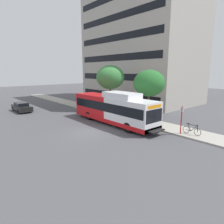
% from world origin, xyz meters
% --- Properties ---
extents(ground_plane, '(120.00, 120.00, 0.00)m').
position_xyz_m(ground_plane, '(0.00, 8.00, 0.00)').
color(ground_plane, '#4C4C51').
extents(sidewalk_curb, '(3.00, 56.00, 0.14)m').
position_xyz_m(sidewalk_curb, '(7.00, 6.00, 0.07)').
color(sidewalk_curb, '#A8A399').
rests_on(sidewalk_curb, ground).
extents(transit_bus, '(2.58, 12.25, 3.65)m').
position_xyz_m(transit_bus, '(3.89, 1.00, 1.70)').
color(transit_bus, white).
rests_on(transit_bus, ground).
extents(bus_stop_sign_pole, '(0.10, 0.36, 2.60)m').
position_xyz_m(bus_stop_sign_pole, '(5.96, -6.23, 1.65)').
color(bus_stop_sign_pole, red).
rests_on(bus_stop_sign_pole, sidewalk_curb).
extents(bicycle_parked, '(0.52, 1.76, 1.02)m').
position_xyz_m(bicycle_parked, '(6.52, -7.03, 0.56)').
color(bicycle_parked, black).
rests_on(bicycle_parked, sidewalk_curb).
extents(street_tree_near_stop, '(3.59, 3.59, 5.88)m').
position_xyz_m(street_tree_near_stop, '(7.70, -0.92, 4.48)').
color(street_tree_near_stop, '#4C3823').
rests_on(street_tree_near_stop, sidewalk_curb).
extents(street_tree_mid_block, '(4.03, 4.03, 6.56)m').
position_xyz_m(street_tree_mid_block, '(8.12, 6.52, 4.97)').
color(street_tree_mid_block, '#4C3823').
rests_on(street_tree_mid_block, sidewalk_curb).
extents(parked_car_far_lane, '(1.80, 4.50, 1.33)m').
position_xyz_m(parked_car_far_lane, '(-1.94, 14.90, 0.66)').
color(parked_car_far_lane, black).
rests_on(parked_car_far_lane, ground).
extents(apartment_tower_backdrop, '(13.01, 21.23, 26.04)m').
position_xyz_m(apartment_tower_backdrop, '(19.42, 10.88, 13.02)').
color(apartment_tower_backdrop, '#ADA89E').
rests_on(apartment_tower_backdrop, ground).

